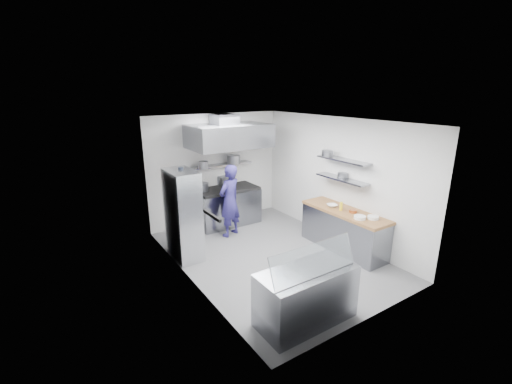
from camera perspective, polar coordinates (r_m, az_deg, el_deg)
floor at (r=7.36m, az=2.61°, el=-10.51°), size 5.00×5.00×0.00m
ceiling at (r=6.57m, az=2.93°, el=11.77°), size 5.00×5.00×0.00m
wall_back at (r=8.91m, az=-6.73°, el=3.87°), size 3.60×2.80×0.02m
wall_front at (r=5.15m, az=19.42°, el=-6.72°), size 3.60×2.80×0.02m
wall_left at (r=6.00m, az=-11.31°, el=-2.72°), size 2.80×5.00×0.02m
wall_right at (r=7.99m, az=13.28°, el=2.03°), size 2.80×5.00×0.02m
gas_range at (r=8.87m, az=-4.78°, el=-2.52°), size 1.60×0.80×0.90m
cooktop at (r=8.73m, az=-4.86°, el=0.46°), size 1.57×0.78×0.06m
stock_pot_left at (r=8.52m, az=-8.80°, el=0.82°), size 0.27×0.27×0.20m
stock_pot_mid at (r=9.02m, az=-5.35°, el=1.99°), size 0.36×0.36×0.24m
over_range_shelf at (r=8.79m, az=-5.70°, el=4.52°), size 1.60×0.30×0.04m
shelf_pot_a at (r=8.30m, az=-8.79°, el=4.46°), size 0.23×0.23×0.18m
shelf_pot_b at (r=8.77m, az=-3.75°, el=5.41°), size 0.32×0.32×0.22m
extractor_hood at (r=8.29m, az=-4.51°, el=9.30°), size 1.90×1.15×0.55m
hood_duct at (r=8.45m, az=-5.32°, el=12.01°), size 0.55×0.55×0.24m
red_firebox at (r=8.38m, az=-14.20°, el=2.79°), size 0.22×0.10×0.26m
chef at (r=8.04m, az=-4.42°, el=-1.48°), size 0.73×0.61×1.72m
wire_rack at (r=7.10m, az=-12.05°, el=-3.75°), size 0.50×0.90×1.85m
rack_bin_a at (r=7.16m, az=-12.05°, el=-4.64°), size 0.16×0.21×0.19m
rack_bin_b at (r=7.26m, az=-13.13°, el=-0.24°), size 0.12×0.16×0.14m
rack_jar at (r=6.96m, az=-12.40°, el=3.34°), size 0.10×0.10×0.18m
knife_strip at (r=5.18m, az=-7.35°, el=-3.91°), size 0.04×0.55×0.05m
prep_counter_base at (r=7.69m, az=14.36°, el=-6.35°), size 0.62×2.00×0.84m
prep_counter_top at (r=7.53m, az=14.61°, el=-3.19°), size 0.65×2.04×0.06m
plate_stack_a at (r=7.18m, az=18.94°, el=-4.04°), size 0.22×0.22×0.06m
plate_stack_b at (r=7.11m, az=16.92°, el=-4.07°), size 0.23×0.23×0.06m
copper_pan at (r=7.42m, az=15.86°, el=-3.09°), size 0.16×0.16×0.06m
squeeze_bottle at (r=7.47m, az=13.99°, el=-2.31°), size 0.07×0.07×0.18m
mixing_bowl at (r=7.67m, az=12.54°, el=-2.21°), size 0.29×0.29×0.05m
wall_shelf_lower at (r=7.65m, az=14.12°, el=2.11°), size 0.30×1.30×0.04m
wall_shelf_upper at (r=7.56m, az=14.34°, el=5.19°), size 0.30×1.30×0.04m
shelf_pot_c at (r=7.71m, az=14.26°, el=2.75°), size 0.22×0.22×0.10m
shelf_pot_d at (r=7.76m, az=11.80°, el=6.32°), size 0.24×0.24×0.14m
display_case at (r=5.36m, az=8.35°, el=-16.75°), size 1.50×0.70×0.85m
display_glass at (r=4.95m, az=9.60°, el=-11.12°), size 1.47×0.19×0.42m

